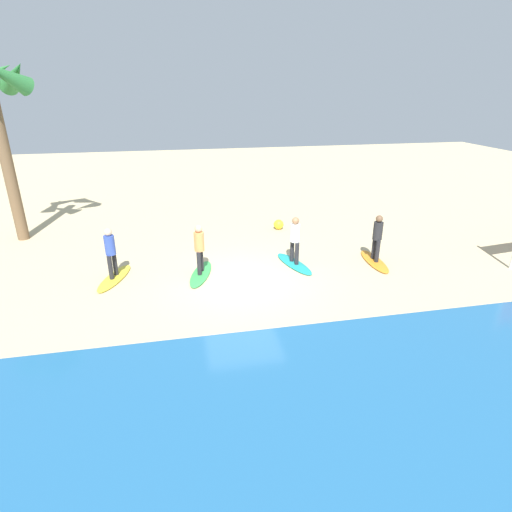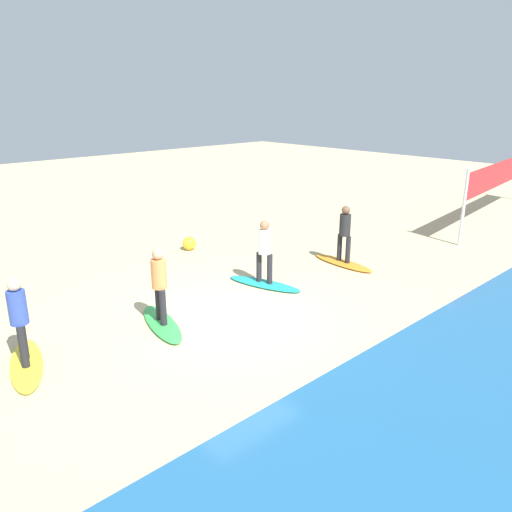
# 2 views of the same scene
# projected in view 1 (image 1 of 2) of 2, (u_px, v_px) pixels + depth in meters

# --- Properties ---
(ground_plane) EXTENTS (60.00, 60.00, 0.00)m
(ground_plane) POSITION_uv_depth(u_px,v_px,m) (242.00, 281.00, 13.22)
(ground_plane) COLOR #CCB789
(surfboard_orange) EXTENTS (0.70, 2.13, 0.09)m
(surfboard_orange) POSITION_uv_depth(u_px,v_px,m) (374.00, 261.00, 14.60)
(surfboard_orange) COLOR orange
(surfboard_orange) RESTS_ON ground
(surfer_orange) EXTENTS (0.32, 0.46, 1.64)m
(surfer_orange) POSITION_uv_depth(u_px,v_px,m) (377.00, 235.00, 14.22)
(surfer_orange) COLOR #232328
(surfer_orange) RESTS_ON surfboard_orange
(surfboard_teal) EXTENTS (1.08, 2.17, 0.09)m
(surfboard_teal) POSITION_uv_depth(u_px,v_px,m) (294.00, 264.00, 14.40)
(surfboard_teal) COLOR teal
(surfboard_teal) RESTS_ON ground
(surfer_teal) EXTENTS (0.32, 0.45, 1.64)m
(surfer_teal) POSITION_uv_depth(u_px,v_px,m) (295.00, 237.00, 14.02)
(surfer_teal) COLOR #232328
(surfer_teal) RESTS_ON surfboard_teal
(surfboard_green) EXTENTS (1.14, 2.17, 0.09)m
(surfboard_green) POSITION_uv_depth(u_px,v_px,m) (201.00, 274.00, 13.62)
(surfboard_green) COLOR green
(surfboard_green) RESTS_ON ground
(surfer_green) EXTENTS (0.32, 0.45, 1.64)m
(surfer_green) POSITION_uv_depth(u_px,v_px,m) (199.00, 246.00, 13.24)
(surfer_green) COLOR #232328
(surfer_green) RESTS_ON surfboard_green
(surfboard_yellow) EXTENTS (1.22, 2.17, 0.09)m
(surfboard_yellow) POSITION_uv_depth(u_px,v_px,m) (115.00, 278.00, 13.33)
(surfboard_yellow) COLOR yellow
(surfboard_yellow) RESTS_ON ground
(surfer_yellow) EXTENTS (0.32, 0.44, 1.64)m
(surfer_yellow) POSITION_uv_depth(u_px,v_px,m) (110.00, 249.00, 12.95)
(surfer_yellow) COLOR #232328
(surfer_yellow) RESTS_ON surfboard_yellow
(beach_ball) EXTENTS (0.43, 0.43, 0.43)m
(beach_ball) POSITION_uv_depth(u_px,v_px,m) (279.00, 225.00, 17.91)
(beach_ball) COLOR yellow
(beach_ball) RESTS_ON ground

